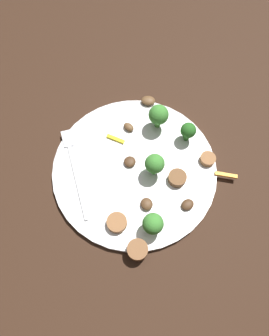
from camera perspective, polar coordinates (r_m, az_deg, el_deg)
The scene contains 18 objects.
ground_plane at distance 0.56m, azimuth -0.00°, elevation -0.46°, with size 1.40×1.40×0.00m, color black.
plate at distance 0.56m, azimuth -0.00°, elevation -0.23°, with size 0.30×0.30×0.01m, color white.
fork at distance 0.56m, azimuth -11.18°, elevation 0.41°, with size 0.17×0.08×0.00m.
broccoli_floret_0 at distance 0.52m, azimuth 3.76°, elevation 0.74°, with size 0.03×0.03×0.05m.
broccoli_floret_1 at distance 0.57m, azimuth 4.48°, elevation 9.74°, with size 0.04×0.04×0.06m.
broccoli_floret_2 at distance 0.57m, azimuth 9.91°, elevation 6.78°, with size 0.03×0.03×0.04m.
broccoli_floret_3 at distance 0.49m, azimuth 3.44°, elevation -10.28°, with size 0.03×0.03×0.05m.
sausage_slice_0 at distance 0.57m, azimuth 13.41°, elevation 1.63°, with size 0.03×0.03×0.01m, color brown.
sausage_slice_1 at distance 0.54m, azimuth 7.92°, elevation -1.85°, with size 0.03×0.03×0.01m, color brown.
sausage_slice_2 at distance 0.50m, azimuth 0.56°, elevation -14.90°, with size 0.03×0.03×0.02m, color brown.
sausage_slice_3 at distance 0.51m, azimuth -3.28°, elevation -10.06°, with size 0.03×0.03×0.01m, color brown.
mushroom_0 at distance 0.62m, azimuth 2.54°, elevation 12.35°, with size 0.03×0.02×0.01m, color brown.
mushroom_1 at distance 0.59m, azimuth -1.09°, elevation 7.59°, with size 0.02×0.01×0.01m, color brown.
mushroom_2 at distance 0.52m, azimuth 2.27°, elevation -6.69°, with size 0.02×0.02×0.01m, color #4C331E.
mushroom_3 at distance 0.53m, azimuth 9.80°, elevation -6.70°, with size 0.02×0.02×0.01m, color #422B19.
mushroom_4 at distance 0.55m, azimuth -0.59°, elevation 1.39°, with size 0.02×0.02×0.01m, color #422B19.
pepper_strip_0 at distance 0.57m, azimuth 16.59°, elevation -1.24°, with size 0.04×0.01×0.00m, color orange.
pepper_strip_1 at distance 0.58m, azimuth -3.51°, elevation 5.39°, with size 0.04×0.01×0.00m, color yellow.
Camera 1 is at (-0.17, 0.14, 0.52)m, focal length 32.91 mm.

